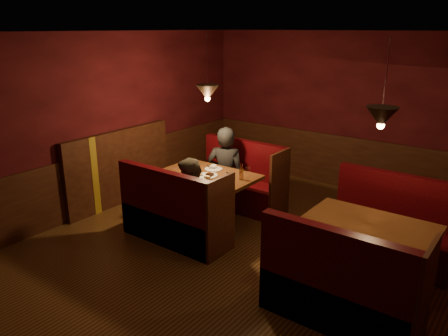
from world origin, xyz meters
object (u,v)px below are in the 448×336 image
Objects in this scene: main_bench_far at (241,186)px; second_table at (368,240)px; main_table at (209,185)px; main_bench_near at (173,219)px; second_bench_far at (391,233)px; diner_b at (191,188)px; diner_a at (226,158)px; second_bench_near at (339,294)px.

main_bench_far reaches higher than second_table.
main_bench_near reaches higher than main_table.
diner_b is (-2.53, -1.09, 0.40)m from second_bench_far.
second_table is at bearing -7.37° from main_table.
diner_a is (-0.17, 1.47, 0.52)m from main_bench_near.
diner_b is at bearing -174.93° from second_table.
second_table is 0.82× the size of diner_a.
diner_a reaches higher than second_bench_far.
second_table is (2.59, -1.19, 0.25)m from main_bench_far.
diner_b reaches higher than second_table.
second_bench_near is (2.62, -0.35, 0.01)m from main_bench_near.
second_bench_near reaches higher than second_table.
diner_a is at bearing 96.40° from main_bench_near.
diner_b is (-2.50, -0.22, 0.16)m from second_table.
second_table is 0.95× the size of diner_b.
second_bench_near reaches higher than main_bench_far.
diner_a is 1.21m from diner_b.
main_bench_near is (0.00, -1.70, 0.00)m from main_bench_far.
second_bench_near is at bearing -90.00° from second_bench_far.
main_bench_near is 1.03× the size of second_bench_far.
main_bench_near is 2.65m from second_bench_near.
main_bench_far is 2.86m from second_table.
second_bench_near is at bearing -24.50° from main_table.
diner_a is (-0.17, -0.23, 0.52)m from main_bench_far.
second_bench_near is at bearing -7.65° from main_bench_near.
second_bench_far is at bearing -6.95° from main_bench_far.
main_bench_far is at bearing 155.41° from second_table.
diner_b is (0.11, -0.56, 0.15)m from main_table.
main_bench_far is at bearing 103.20° from diner_b.
main_bench_near is at bearing -88.93° from main_table.
second_table is 0.90× the size of second_bench_far.
main_bench_near reaches higher than second_table.
second_table is at bearing -24.59° from main_bench_far.
second_table is at bearing 11.21° from main_bench_near.
diner_a reaches higher than main_bench_far.
second_table is (2.59, 0.51, 0.25)m from main_bench_near.
main_table is 2.91m from second_bench_near.
second_bench_far is at bearing 11.33° from main_table.
second_bench_far is (2.62, -0.32, 0.01)m from main_bench_far.
main_table is 0.69m from diner_a.
main_table is 0.85× the size of diner_a.
second_bench_far is at bearing 32.73° from diner_b.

